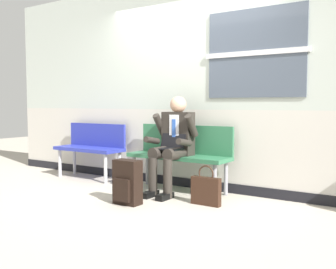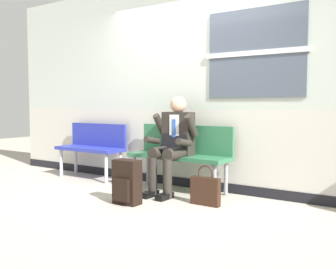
% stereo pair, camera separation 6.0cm
% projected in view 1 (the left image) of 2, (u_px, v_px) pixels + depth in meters
% --- Properties ---
extents(ground_plane, '(18.00, 18.00, 0.00)m').
position_uv_depth(ground_plane, '(164.00, 194.00, 5.02)').
color(ground_plane, '#B2A899').
extents(station_wall, '(6.80, 0.17, 2.83)m').
position_uv_depth(station_wall, '(190.00, 83.00, 5.40)').
color(station_wall, beige).
rests_on(station_wall, ground).
extents(bench_with_person, '(1.38, 0.42, 0.85)m').
position_uv_depth(bench_with_person, '(181.00, 151.00, 5.22)').
color(bench_with_person, '#2D6B47').
rests_on(bench_with_person, ground).
extents(bench_empty, '(1.12, 0.42, 0.83)m').
position_uv_depth(bench_empty, '(92.00, 145.00, 6.11)').
color(bench_empty, '#28339E').
rests_on(bench_empty, ground).
extents(person_seated, '(0.57, 0.70, 1.23)m').
position_uv_depth(person_seated, '(173.00, 142.00, 5.05)').
color(person_seated, '#2D2823').
rests_on(person_seated, ground).
extents(backpack, '(0.31, 0.21, 0.50)m').
position_uv_depth(backpack, '(127.00, 183.00, 4.52)').
color(backpack, black).
rests_on(backpack, ground).
extents(handbag, '(0.35, 0.08, 0.45)m').
position_uv_depth(handbag, '(206.00, 190.00, 4.48)').
color(handbag, '#331E14').
rests_on(handbag, ground).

